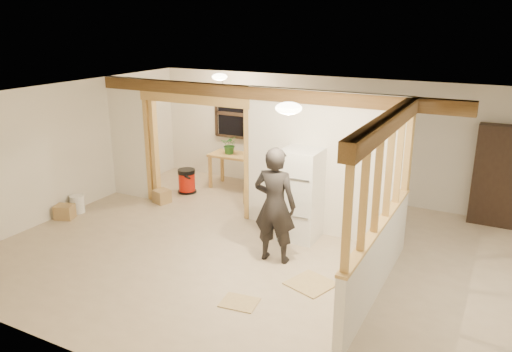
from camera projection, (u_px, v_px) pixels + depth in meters
The scene contains 28 objects.
floor at pixel (281, 257), 7.93m from camera, with size 9.00×6.50×0.01m, color #C3AE91.
ceiling at pixel (284, 100), 7.18m from camera, with size 9.00×6.50×0.01m, color white.
wall_back at pixel (348, 139), 10.30m from camera, with size 9.00×0.01×2.50m, color silver.
wall_front at pixel (141, 276), 4.80m from camera, with size 9.00×0.01×2.50m, color silver.
wall_left at pixel (69, 148), 9.54m from camera, with size 0.01×6.50×2.50m, color silver.
partition_left_stub at pixel (130, 138), 10.36m from camera, with size 0.90×0.12×2.50m, color white.
partition_center at pixel (323, 164), 8.48m from camera, with size 2.80×0.12×2.50m, color white.
doorway_frame at pixel (196, 155), 9.67m from camera, with size 2.46×0.14×2.20m, color tan.
header_beam_back at pixel (260, 93), 8.67m from camera, with size 7.00×0.18×0.22m, color brown.
header_beam_right at pixel (388, 123), 6.17m from camera, with size 0.18×3.30×0.22m, color brown.
pony_wall at pixel (377, 260), 6.73m from camera, with size 0.12×3.20×1.00m, color white.
stud_partition at pixel (383, 179), 6.38m from camera, with size 0.14×3.20×1.32m, color tan.
window_back at pixel (237, 114), 11.29m from camera, with size 1.12×0.10×1.10m, color black.
ceiling_dome_main at pixel (289, 108), 6.63m from camera, with size 0.36×0.36×0.16m, color #FFEABF.
ceiling_dome_util at pixel (220, 77), 10.23m from camera, with size 0.32×0.32×0.14m, color #FFEABF.
hanging_bulb at pixel (223, 98), 9.51m from camera, with size 0.07×0.07×0.07m, color #FFD88C.
refrigerator at pixel (301, 195), 8.41m from camera, with size 0.65×0.63×1.57m, color silver.
woman at pixel (275, 205), 7.57m from camera, with size 0.67×0.44×1.83m, color black.
work_table at pixel (238, 171), 11.05m from camera, with size 1.23×0.61×0.77m, color tan.
potted_plant at pixel (230, 145), 10.94m from camera, with size 0.37×0.32×0.41m, color #305325.
shop_vac at pixel (187, 181), 10.80m from camera, with size 0.41×0.41×0.53m, color #B31708.
bookshelf at pixel (501, 176), 8.92m from camera, with size 0.92×0.31×1.85m, color black.
bucket at pixel (77, 204), 9.71m from camera, with size 0.27×0.27×0.34m, color white.
box_util_a at pixel (255, 194), 10.25m from camera, with size 0.39×0.33×0.33m, color #A88551.
box_util_b at pixel (162, 196), 10.23m from camera, with size 0.29×0.29×0.27m, color #A88551.
box_front at pixel (65, 212), 9.42m from camera, with size 0.33×0.27×0.27m, color #A88551.
floor_panel_near at pixel (311, 284), 7.10m from camera, with size 0.58×0.58×0.02m, color tan.
floor_panel_far at pixel (239, 302), 6.64m from camera, with size 0.48×0.38×0.02m, color tan.
Camera 1 is at (2.97, -6.54, 3.61)m, focal length 35.00 mm.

